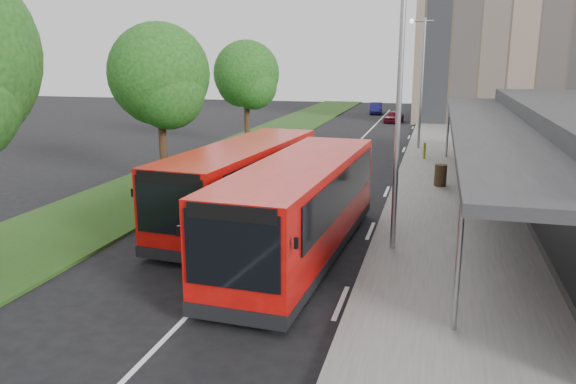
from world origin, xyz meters
name	(u,v)px	position (x,y,z in m)	size (l,w,h in m)	color
ground	(240,262)	(0.00, 0.00, 0.00)	(120.00, 120.00, 0.00)	black
pavement	(448,155)	(6.00, 20.00, 0.07)	(5.00, 80.00, 0.15)	slate
grass_verge	(243,147)	(-7.00, 20.00, 0.05)	(5.00, 80.00, 0.10)	#204014
lane_centre_line	(334,167)	(0.00, 15.00, 0.01)	(0.12, 70.00, 0.01)	silver
kerb_dashes	(401,157)	(3.30, 19.00, 0.01)	(0.12, 56.00, 0.01)	silver
office_block	(545,20)	(14.00, 42.00, 9.00)	(22.00, 12.00, 18.00)	tan
tree_mid	(160,81)	(-7.01, 9.05, 4.77)	(4.60, 4.60, 7.38)	#331E14
tree_far	(246,78)	(-7.01, 21.05, 4.48)	(4.35, 4.35, 6.93)	#331E14
lamp_post_near	(396,96)	(4.12, 2.00, 4.72)	(1.44, 0.28, 8.00)	#919399
lamp_post_far	(421,75)	(4.12, 22.00, 4.72)	(1.44, 0.28, 8.00)	#919399
bus_main	(301,208)	(1.57, 0.96, 1.48)	(3.10, 10.30, 2.88)	red
bus_second	(242,183)	(-1.30, 3.93, 1.43)	(3.28, 10.03, 2.79)	red
litter_bin	(440,175)	(5.57, 11.12, 0.64)	(0.54, 0.54, 0.98)	#392917
bollard	(424,151)	(4.67, 18.16, 0.61)	(0.15, 0.15, 0.91)	#F4F10C
car_near	(394,117)	(1.41, 37.58, 0.53)	(1.26, 3.12, 1.06)	#590C1D
car_far	(376,108)	(-1.05, 45.26, 0.58)	(1.24, 3.55, 1.17)	navy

